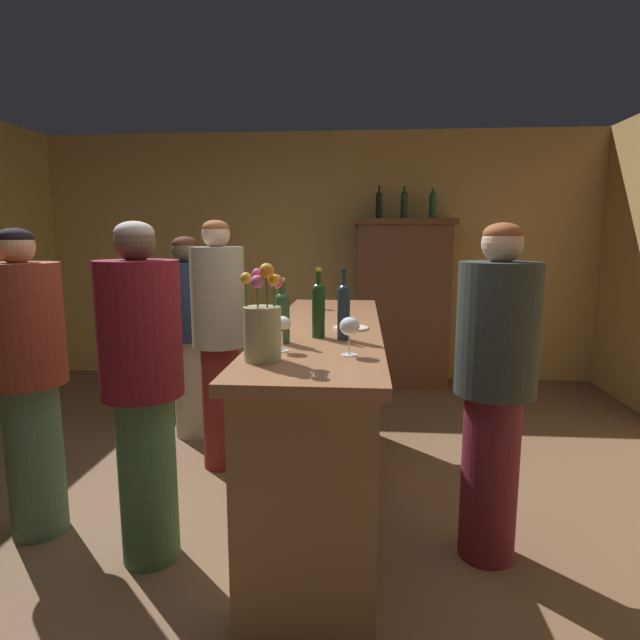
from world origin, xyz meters
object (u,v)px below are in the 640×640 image
Objects in this scene: wine_bottle_riesling at (282,314)px; display_bottle_left at (379,204)px; wine_bottle_chardonnay at (319,307)px; display_bottle_midleft at (404,204)px; patron_near_entrance at (143,383)px; display_bottle_center at (433,204)px; flower_arrangement at (263,326)px; bartender at (495,382)px; cheese_plate at (351,328)px; wine_glass_rear at (282,326)px; patron_in_grey at (189,328)px; display_cabinet at (402,300)px; patron_in_navy at (27,373)px; wine_glass_front at (349,327)px; wine_bottle_merlot at (344,309)px; wine_glass_mid at (321,295)px; bar_counter at (325,415)px; patron_redhead at (219,335)px.

display_bottle_left reaches higher than wine_bottle_riesling.
display_bottle_midleft is (0.63, 2.87, 0.67)m from wine_bottle_chardonnay.
patron_near_entrance is (-1.43, -3.13, -1.00)m from display_bottle_midleft.
wine_bottle_riesling is 3.27m from display_bottle_center.
flower_arrangement reaches higher than wine_bottle_chardonnay.
display_bottle_center reaches higher than bartender.
cheese_plate is 2.79m from display_bottle_midleft.
bartender is (0.83, -0.11, -0.33)m from wine_bottle_chardonnay.
display_bottle_center is (1.04, 3.20, 0.71)m from wine_glass_rear.
display_bottle_left reaches higher than patron_in_grey.
display_cabinet is 3.63m from patron_in_navy.
patron_in_navy is at bearing -122.08° from display_bottle_left.
display_cabinet reaches higher than cheese_plate.
display_cabinet is at bearing 29.69° from patron_in_navy.
wine_glass_front is (0.16, -0.38, -0.03)m from wine_bottle_chardonnay.
wine_glass_rear is 0.45× the size of display_bottle_midleft.
wine_bottle_riesling is 0.72m from patron_near_entrance.
wine_bottle_merlot is 1.86m from patron_in_grey.
cheese_plate is 0.55× the size of display_bottle_midleft.
display_bottle_midleft is at bearing 81.83° from wine_glass_front.
wine_bottle_riesling is 0.20× the size of patron_in_grey.
wine_bottle_chardonnay is 2.10× the size of wine_glass_front.
wine_glass_rear is 0.10× the size of bartender.
display_bottle_midleft reaches higher than display_cabinet.
wine_glass_rear is 0.73m from patron_near_entrance.
wine_glass_mid is 0.09× the size of patron_in_grey.
patron_in_grey is 0.98× the size of patron_in_navy.
patron_near_entrance is at bearing 158.09° from flower_arrangement.
display_bottle_left is at bearing 81.00° from wine_glass_rear.
patron_in_navy is 0.99× the size of bartender.
patron_near_entrance is 1.00× the size of bartender.
patron_in_grey is (-1.12, 0.96, 0.32)m from bar_counter.
flower_arrangement is 1.43m from patron_redhead.
patron_in_grey is at bearing 132.43° from wine_bottle_merlot.
cheese_plate is at bearing -106.08° from display_bottle_center.
wine_bottle_merlot is 0.21× the size of patron_near_entrance.
wine_bottle_chardonnay is at bearing -17.89° from patron_redhead.
display_bottle_center is 0.20× the size of bartender.
wine_glass_rear is 0.10× the size of patron_in_navy.
wine_bottle_chardonnay is (0.16, 0.15, 0.02)m from wine_bottle_riesling.
patron_near_entrance is at bearing 172.49° from wine_glass_front.
cheese_plate is 0.12× the size of patron_in_grey.
display_bottle_midleft reaches higher than bar_counter.
flower_arrangement is at bearing -114.02° from cheese_plate.
patron_in_navy is at bearing 0.99° from bartender.
display_bottle_midleft is 3.58m from patron_near_entrance.
bar_counter is 7.24× the size of display_bottle_left.
display_cabinet is 1.07× the size of bartender.
cheese_plate is (0.28, 0.57, -0.11)m from wine_glass_rear.
display_bottle_midleft is (0.81, 3.38, 0.68)m from flower_arrangement.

